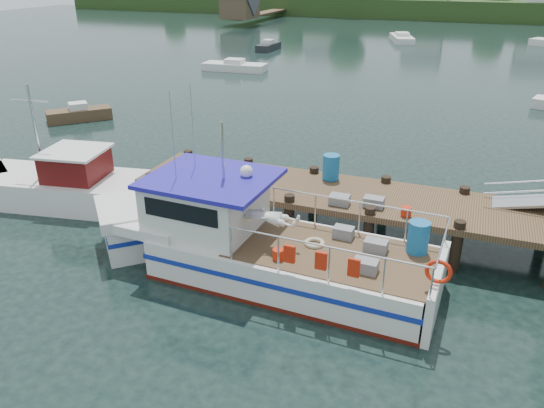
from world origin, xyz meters
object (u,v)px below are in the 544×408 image
(moored_a, at_px, (235,66))
(moored_d, at_px, (402,38))
(dock, at_px, (542,193))
(lobster_boat, at_px, (249,242))
(moored_rowboat, at_px, (79,114))
(work_boat, at_px, (57,185))
(moored_e, at_px, (268,46))

(moored_a, distance_m, moored_d, 25.10)
(dock, bearing_deg, lobster_boat, -155.44)
(moored_rowboat, relative_size, moored_d, 0.54)
(work_boat, height_order, moored_d, work_boat)
(lobster_boat, relative_size, moored_e, 2.84)
(moored_a, relative_size, moored_e, 1.39)
(moored_d, relative_size, moored_e, 1.61)
(dock, bearing_deg, moored_d, 102.81)
(moored_a, height_order, moored_d, moored_d)
(moored_rowboat, bearing_deg, moored_e, 72.48)
(lobster_boat, xyz_separation_m, moored_e, (-14.95, 39.49, -0.55))
(lobster_boat, bearing_deg, moored_rowboat, 145.73)
(moored_d, bearing_deg, dock, -64.82)
(moored_d, height_order, moored_e, moored_e)
(moored_rowboat, distance_m, moored_e, 28.21)
(dock, bearing_deg, moored_rowboat, 160.91)
(work_boat, bearing_deg, moored_rowboat, 116.06)
(moored_d, bearing_deg, moored_e, -122.60)
(moored_e, bearing_deg, work_boat, -88.82)
(moored_rowboat, relative_size, moored_e, 0.87)
(work_boat, distance_m, moored_d, 49.45)
(lobster_boat, xyz_separation_m, moored_d, (-3.37, 51.09, -0.57))
(moored_rowboat, xyz_separation_m, moored_a, (1.84, 16.81, -0.02))
(lobster_boat, distance_m, moored_a, 31.16)
(work_boat, height_order, moored_e, work_boat)
(dock, distance_m, moored_a, 32.41)
(lobster_boat, height_order, moored_a, lobster_boat)
(moored_d, bearing_deg, moored_a, -101.29)
(moored_rowboat, xyz_separation_m, moored_d, (11.91, 39.80, -0.01))
(work_boat, xyz_separation_m, moored_a, (-4.94, 26.19, -0.34))
(lobster_boat, distance_m, moored_d, 51.20)
(moored_e, bearing_deg, dock, -66.70)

